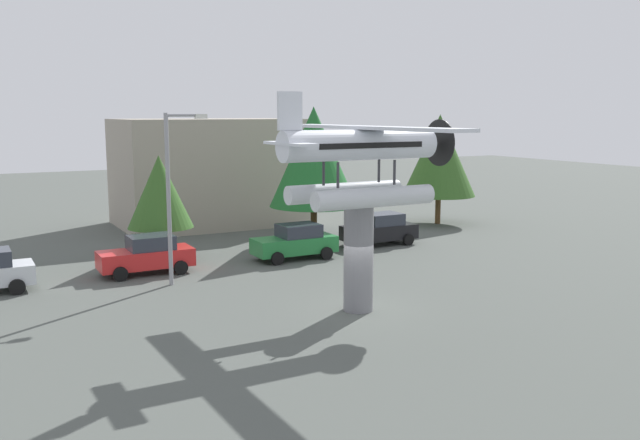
# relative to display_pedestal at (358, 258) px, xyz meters

# --- Properties ---
(ground_plane) EXTENTS (140.00, 140.00, 0.00)m
(ground_plane) POSITION_rel_display_pedestal_xyz_m (0.00, 0.00, -1.99)
(ground_plane) COLOR #4C514C
(display_pedestal) EXTENTS (1.10, 1.10, 3.99)m
(display_pedestal) POSITION_rel_display_pedestal_xyz_m (0.00, 0.00, 0.00)
(display_pedestal) COLOR slate
(display_pedestal) RESTS_ON ground
(floatplane_monument) EXTENTS (6.94, 10.42, 4.00)m
(floatplane_monument) POSITION_rel_display_pedestal_xyz_m (0.13, 0.00, 3.67)
(floatplane_monument) COLOR silver
(floatplane_monument) RESTS_ON display_pedestal
(car_mid_red) EXTENTS (4.20, 2.02, 1.76)m
(car_mid_red) POSITION_rel_display_pedestal_xyz_m (-5.41, 9.62, -1.11)
(car_mid_red) COLOR red
(car_mid_red) RESTS_ON ground
(car_far_green) EXTENTS (4.20, 2.02, 1.76)m
(car_far_green) POSITION_rel_display_pedestal_xyz_m (1.98, 9.29, -1.11)
(car_far_green) COLOR #237A38
(car_far_green) RESTS_ON ground
(car_distant_black) EXTENTS (4.20, 2.02, 1.76)m
(car_distant_black) POSITION_rel_display_pedestal_xyz_m (7.78, 10.42, -1.11)
(car_distant_black) COLOR black
(car_distant_black) RESTS_ON ground
(streetlight_primary) EXTENTS (1.84, 0.28, 7.28)m
(streetlight_primary) POSITION_rel_display_pedestal_xyz_m (-4.83, 7.07, 2.27)
(streetlight_primary) COLOR gray
(streetlight_primary) RESTS_ON ground
(storefront_building) EXTENTS (11.42, 7.58, 6.90)m
(storefront_building) POSITION_rel_display_pedestal_xyz_m (1.84, 22.00, 1.45)
(storefront_building) COLOR #9E9384
(storefront_building) RESTS_ON ground
(tree_east) EXTENTS (3.23, 3.23, 5.24)m
(tree_east) POSITION_rel_display_pedestal_xyz_m (-4.03, 12.20, 1.44)
(tree_east) COLOR brown
(tree_east) RESTS_ON ground
(tree_center_back) EXTENTS (4.90, 4.90, 7.63)m
(tree_center_back) POSITION_rel_display_pedestal_xyz_m (4.54, 12.17, 2.90)
(tree_center_back) COLOR brown
(tree_center_back) RESTS_ON ground
(tree_far_east) EXTENTS (4.79, 4.79, 7.19)m
(tree_far_east) POSITION_rel_display_pedestal_xyz_m (15.26, 14.86, 2.53)
(tree_far_east) COLOR brown
(tree_far_east) RESTS_ON ground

